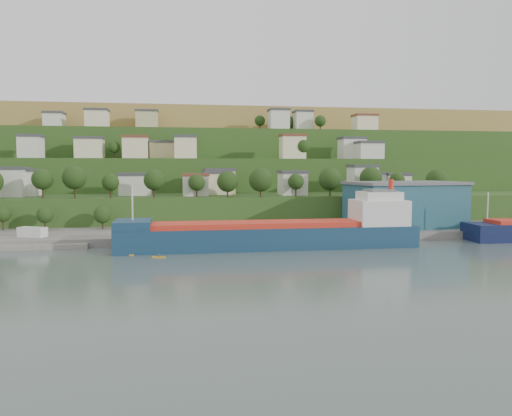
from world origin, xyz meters
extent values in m
plane|color=#495852|center=(0.00, 0.00, 0.00)|extent=(500.00, 500.00, 0.00)
cube|color=slate|center=(20.00, 28.00, 0.00)|extent=(220.00, 26.00, 4.00)
cube|color=slate|center=(-55.00, 22.00, 0.00)|extent=(40.00, 18.00, 2.40)
cube|color=#284719|center=(0.00, 56.00, 0.00)|extent=(260.00, 32.00, 20.00)
cube|color=#284719|center=(0.00, 86.00, 0.00)|extent=(280.00, 32.00, 44.00)
cube|color=#284719|center=(0.00, 116.00, 0.00)|extent=(300.00, 32.00, 70.00)
cube|color=olive|center=(0.00, 190.00, 0.00)|extent=(360.00, 120.00, 96.00)
cube|color=silver|center=(-64.40, 54.38, 14.08)|extent=(9.42, 7.53, 8.15)
cube|color=#3F3F44|center=(-64.40, 54.38, 18.60)|extent=(10.02, 8.13, 0.90)
cube|color=silver|center=(-61.57, 59.44, 13.76)|extent=(9.04, 8.43, 7.53)
cube|color=#3F3F44|center=(-61.57, 59.44, 17.98)|extent=(9.64, 9.03, 0.90)
cube|color=silver|center=(-27.52, 56.84, 13.13)|extent=(9.81, 7.90, 6.26)
cube|color=#3F3F44|center=(-27.52, 56.84, 16.71)|extent=(10.41, 8.50, 0.90)
cube|color=silver|center=(-8.83, 52.02, 13.06)|extent=(7.76, 8.82, 6.11)
cube|color=brown|center=(-8.83, 52.02, 16.56)|extent=(8.36, 9.42, 0.90)
cube|color=beige|center=(-1.54, 58.91, 13.41)|extent=(8.47, 7.61, 6.81)
cube|color=#3F3F44|center=(-1.54, 58.91, 17.26)|extent=(9.07, 8.21, 0.90)
cube|color=tan|center=(-0.54, 59.77, 13.85)|extent=(9.71, 7.33, 7.70)
cube|color=#3F3F44|center=(-0.54, 59.77, 18.15)|extent=(10.31, 7.93, 0.90)
cube|color=silver|center=(22.20, 51.68, 13.48)|extent=(8.07, 8.66, 6.95)
cube|color=#3F3F44|center=(22.20, 51.68, 17.40)|extent=(8.67, 9.26, 0.90)
cube|color=silver|center=(47.07, 55.16, 14.45)|extent=(8.25, 8.12, 8.90)
cube|color=#3F3F44|center=(47.07, 55.16, 19.35)|extent=(8.85, 8.72, 0.90)
cube|color=silver|center=(50.96, 58.98, 13.24)|extent=(9.34, 8.02, 6.48)
cube|color=#3F3F44|center=(50.96, 58.98, 16.93)|extent=(9.94, 8.62, 0.90)
cube|color=silver|center=(59.94, 56.97, 13.04)|extent=(8.13, 7.05, 6.08)
cube|color=#3F3F44|center=(59.94, 56.97, 16.53)|extent=(8.73, 7.65, 0.90)
cube|color=silver|center=(-66.34, 85.97, 25.85)|extent=(7.28, 8.74, 7.69)
cube|color=#3F3F44|center=(-66.34, 85.97, 30.14)|extent=(7.88, 9.34, 0.90)
cube|color=beige|center=(-46.78, 90.66, 25.71)|extent=(9.93, 8.66, 7.41)
cube|color=#3F3F44|center=(-46.78, 90.66, 29.86)|extent=(10.53, 9.26, 0.90)
cube|color=beige|center=(-29.73, 88.38, 25.94)|extent=(9.28, 7.97, 7.89)
cube|color=brown|center=(-29.73, 88.38, 30.34)|extent=(9.88, 8.57, 0.90)
cube|color=tan|center=(-19.92, 90.67, 25.09)|extent=(9.30, 8.06, 6.18)
cube|color=#3F3F44|center=(-19.92, 90.67, 28.63)|extent=(9.90, 8.66, 0.90)
cube|color=beige|center=(-11.31, 83.60, 25.95)|extent=(8.12, 7.07, 7.89)
cube|color=#3F3F44|center=(-11.31, 83.60, 30.34)|extent=(8.72, 7.67, 0.90)
cube|color=beige|center=(29.72, 84.36, 26.39)|extent=(9.11, 7.25, 8.77)
cube|color=brown|center=(29.72, 84.36, 31.22)|extent=(9.71, 7.85, 0.90)
cube|color=silver|center=(55.36, 89.02, 26.09)|extent=(9.59, 7.96, 8.18)
cube|color=#3F3F44|center=(55.36, 89.02, 30.63)|extent=(10.19, 8.56, 0.90)
cube|color=silver|center=(59.62, 81.26, 25.08)|extent=(9.54, 7.52, 6.17)
cube|color=#3F3F44|center=(59.62, 81.26, 28.62)|extent=(10.14, 8.12, 0.90)
cube|color=silver|center=(-66.18, 121.62, 38.34)|extent=(7.79, 8.65, 6.69)
cube|color=#3F3F44|center=(-66.18, 121.62, 42.14)|extent=(8.39, 9.25, 0.90)
cube|color=beige|center=(-47.41, 114.37, 38.71)|extent=(9.12, 8.25, 7.42)
cube|color=#3F3F44|center=(-47.41, 114.37, 42.87)|extent=(9.72, 8.85, 0.90)
cube|color=tan|center=(-27.30, 120.85, 39.08)|extent=(9.32, 7.22, 8.16)
cube|color=#3F3F44|center=(-27.30, 120.85, 43.61)|extent=(9.92, 7.82, 0.90)
cube|color=silver|center=(30.37, 114.56, 39.43)|extent=(8.44, 8.35, 8.85)
cube|color=#3F3F44|center=(30.37, 114.56, 44.30)|extent=(9.04, 8.95, 0.90)
cube|color=silver|center=(42.00, 116.70, 39.30)|extent=(7.64, 8.02, 8.60)
cube|color=#3F3F44|center=(42.00, 116.70, 44.05)|extent=(8.24, 8.62, 0.90)
cube|color=beige|center=(69.07, 110.96, 38.38)|extent=(9.70, 7.96, 6.76)
cube|color=brown|center=(69.07, 110.96, 42.21)|extent=(10.30, 8.56, 0.90)
cylinder|color=#382619|center=(-52.29, 44.61, 11.91)|extent=(0.50, 0.50, 3.82)
sphere|color=black|center=(-52.29, 44.61, 15.46)|extent=(5.97, 5.97, 5.97)
cylinder|color=#382619|center=(-43.68, 45.33, 12.00)|extent=(0.50, 0.50, 4.01)
sphere|color=black|center=(-43.68, 45.33, 15.91)|extent=(6.91, 6.91, 6.91)
cylinder|color=#382619|center=(-33.58, 44.83, 11.57)|extent=(0.50, 0.50, 3.15)
sphere|color=black|center=(-33.58, 44.83, 14.51)|extent=(4.95, 4.95, 4.95)
cylinder|color=#382619|center=(-21.15, 44.50, 11.72)|extent=(0.50, 0.50, 3.44)
sphere|color=black|center=(-21.15, 44.50, 15.10)|extent=(6.06, 6.06, 6.06)
cylinder|color=#382619|center=(-8.68, 45.08, 11.47)|extent=(0.50, 0.50, 2.95)
sphere|color=black|center=(-8.68, 45.08, 14.33)|extent=(5.02, 5.02, 5.02)
cylinder|color=#382619|center=(0.50, 44.30, 11.42)|extent=(0.50, 0.50, 2.84)
sphere|color=black|center=(0.50, 44.30, 14.60)|extent=(6.37, 6.37, 6.37)
cylinder|color=#382619|center=(10.29, 42.61, 11.57)|extent=(0.50, 0.50, 3.14)
sphere|color=black|center=(10.29, 42.61, 15.09)|extent=(7.09, 7.09, 7.09)
cylinder|color=#382619|center=(21.51, 44.08, 11.57)|extent=(0.50, 0.50, 3.15)
sphere|color=black|center=(21.51, 44.08, 14.49)|extent=(4.89, 4.89, 4.89)
cylinder|color=#382619|center=(32.25, 43.67, 11.64)|extent=(0.50, 0.50, 3.27)
sphere|color=black|center=(32.25, 43.67, 15.23)|extent=(7.11, 7.11, 7.11)
cylinder|color=#382619|center=(46.33, 45.91, 11.78)|extent=(0.50, 0.50, 3.56)
sphere|color=black|center=(46.33, 45.91, 15.50)|extent=(7.08, 7.08, 7.08)
cylinder|color=#382619|center=(54.50, 44.44, 11.71)|extent=(0.50, 0.50, 3.41)
sphere|color=black|center=(54.50, 44.44, 14.76)|extent=(4.89, 4.89, 4.89)
cylinder|color=#382619|center=(68.05, 44.44, 11.49)|extent=(0.50, 0.50, 2.97)
sphere|color=black|center=(68.05, 44.44, 14.85)|extent=(6.82, 6.82, 6.82)
cylinder|color=#382619|center=(37.62, 122.53, 36.41)|extent=(0.50, 0.50, 2.83)
sphere|color=black|center=(37.62, 122.53, 39.47)|extent=(5.99, 5.99, 5.99)
cylinder|color=#382619|center=(-18.29, 90.46, 23.95)|extent=(0.50, 0.50, 3.90)
sphere|color=black|center=(-18.29, 90.46, 27.28)|extent=(5.03, 5.03, 5.03)
cylinder|color=#382619|center=(33.29, 82.48, 23.65)|extent=(0.50, 0.50, 3.29)
sphere|color=black|center=(33.29, 82.48, 26.94)|extent=(6.00, 6.00, 6.00)
cylinder|color=#382619|center=(22.88, 120.30, 36.87)|extent=(0.50, 0.50, 3.74)
sphere|color=black|center=(22.88, 120.30, 40.06)|extent=(4.80, 4.80, 4.80)
cylinder|color=#382619|center=(-37.52, 87.45, 23.59)|extent=(0.50, 0.50, 3.18)
sphere|color=black|center=(-37.52, 87.45, 26.40)|extent=(4.43, 4.43, 4.43)
cylinder|color=#382619|center=(48.00, 109.35, 36.46)|extent=(0.50, 0.50, 2.91)
sphere|color=black|center=(48.00, 109.35, 39.28)|extent=(4.95, 4.95, 4.95)
cube|color=#14324B|center=(6.62, 8.69, 1.50)|extent=(69.91, 11.52, 6.98)
cube|color=red|center=(4.63, 8.69, 5.59)|extent=(51.94, 9.38, 1.20)
cube|color=#14324B|center=(-24.30, 8.69, 5.99)|extent=(8.07, 11.03, 2.00)
cube|color=silver|center=(33.56, 8.69, 7.98)|extent=(12.05, 10.07, 5.99)
cube|color=silver|center=(33.56, 8.69, 11.97)|extent=(9.04, 8.05, 2.00)
cube|color=#595B5E|center=(33.56, 8.69, 13.27)|extent=(6.03, 6.03, 0.60)
cylinder|color=red|center=(36.55, 8.69, 14.46)|extent=(1.21, 1.21, 2.99)
cylinder|color=silver|center=(-24.30, 8.69, 10.97)|extent=(0.36, 0.36, 7.98)
cube|color=silver|center=(-21.31, 8.69, 3.79)|extent=(14.05, 11.38, 0.25)
cylinder|color=silver|center=(63.26, 10.26, 9.18)|extent=(0.32, 0.32, 6.76)
cube|color=#1E535C|center=(49.25, 27.72, 8.00)|extent=(32.03, 21.64, 12.00)
cube|color=#595B5E|center=(49.25, 27.72, 14.40)|extent=(33.15, 22.76, 0.80)
cube|color=silver|center=(-49.19, 21.78, 2.77)|extent=(7.28, 5.29, 3.14)
cube|color=silver|center=(-44.90, 17.67, 1.60)|extent=(4.22, 3.02, 0.79)
cube|color=orange|center=(-23.12, 3.30, 0.12)|extent=(3.20, 0.85, 0.24)
sphere|color=#3F3F44|center=(-23.12, 3.30, 0.51)|extent=(0.55, 0.55, 0.55)
cube|color=gold|center=(-18.33, -0.30, 0.11)|extent=(2.90, 1.29, 0.22)
sphere|color=#3F3F44|center=(-18.33, -0.30, 0.47)|extent=(0.50, 0.50, 0.50)
camera|label=1|loc=(-14.22, -104.89, 18.58)|focal=35.00mm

